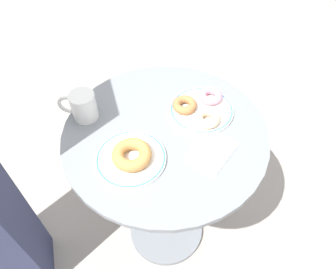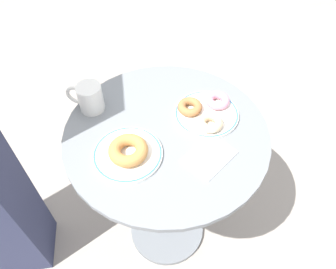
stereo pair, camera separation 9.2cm
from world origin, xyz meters
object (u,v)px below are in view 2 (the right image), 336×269
object	(u,v)px
donut_pink_frosted	(217,100)
donut_glazed	(210,123)
donut_old_fashioned	(129,151)
paper_napkin	(210,156)
coffee_mug	(89,98)
donut_cinnamon	(190,107)
plate_right	(207,114)
cafe_table	(167,173)
plate_left	(128,154)

from	to	relation	value
donut_pink_frosted	donut_glazed	xyz separation A→B (m)	(-0.09, -0.05, 0.00)
donut_old_fashioned	donut_glazed	distance (m)	0.27
paper_napkin	coffee_mug	distance (m)	0.44
donut_cinnamon	paper_napkin	xyz separation A→B (m)	(-0.08, -0.17, -0.02)
donut_old_fashioned	plate_right	bearing A→B (deg)	-5.68
donut_glazed	paper_napkin	size ratio (longest dim) A/B	0.58
donut_glazed	cafe_table	bearing A→B (deg)	144.99
donut_cinnamon	coffee_mug	xyz separation A→B (m)	(-0.24, 0.23, 0.02)
plate_right	donut_old_fashioned	world-z (taller)	donut_old_fashioned
plate_right	donut_cinnamon	world-z (taller)	donut_cinnamon
donut_pink_frosted	donut_cinnamon	size ratio (longest dim) A/B	1.00
cafe_table	donut_glazed	distance (m)	0.30
donut_glazed	plate_right	bearing A→B (deg)	54.27
plate_right	cafe_table	bearing A→B (deg)	167.35
donut_old_fashioned	coffee_mug	distance (m)	0.25
donut_pink_frosted	paper_napkin	bearing A→B (deg)	-142.03
donut_pink_frosted	paper_napkin	xyz separation A→B (m)	(-0.17, -0.13, -0.02)
cafe_table	donut_glazed	size ratio (longest dim) A/B	9.22
plate_right	paper_napkin	size ratio (longest dim) A/B	1.51
donut_cinnamon	paper_napkin	distance (m)	0.19
donut_old_fashioned	paper_napkin	xyz separation A→B (m)	(0.18, -0.16, -0.03)
cafe_table	coffee_mug	bearing A→B (deg)	116.41
donut_pink_frosted	donut_glazed	size ratio (longest dim) A/B	1.00
plate_left	plate_right	size ratio (longest dim) A/B	0.98
plate_right	donut_glazed	bearing A→B (deg)	-125.73
donut_old_fashioned	coffee_mug	xyz separation A→B (m)	(0.03, 0.25, 0.02)
donut_old_fashioned	paper_napkin	world-z (taller)	donut_old_fashioned
donut_old_fashioned	donut_pink_frosted	bearing A→B (deg)	-3.55
coffee_mug	plate_right	bearing A→B (deg)	-45.93
cafe_table	paper_napkin	world-z (taller)	paper_napkin
plate_left	donut_cinnamon	size ratio (longest dim) A/B	2.56
cafe_table	donut_cinnamon	xyz separation A→B (m)	(0.11, 0.01, 0.27)
plate_left	donut_cinnamon	world-z (taller)	donut_cinnamon
donut_cinnamon	donut_glazed	size ratio (longest dim) A/B	1.00
plate_left	donut_glazed	xyz separation A→B (m)	(0.26, -0.09, 0.02)
plate_right	donut_pink_frosted	size ratio (longest dim) A/B	2.61
donut_old_fashioned	donut_cinnamon	bearing A→B (deg)	3.78
plate_left	donut_pink_frosted	distance (m)	0.35
donut_glazed	coffee_mug	xyz separation A→B (m)	(-0.24, 0.32, 0.02)
donut_cinnamon	plate_right	bearing A→B (deg)	-54.16
donut_glazed	coffee_mug	size ratio (longest dim) A/B	0.74
plate_left	donut_pink_frosted	bearing A→B (deg)	-5.11
paper_napkin	donut_glazed	bearing A→B (deg)	44.54
cafe_table	donut_pink_frosted	bearing A→B (deg)	-7.14
donut_pink_frosted	paper_napkin	world-z (taller)	donut_pink_frosted
cafe_table	coffee_mug	size ratio (longest dim) A/B	6.82
cafe_table	paper_napkin	size ratio (longest dim) A/B	5.34
plate_left	coffee_mug	size ratio (longest dim) A/B	1.90
plate_right	donut_glazed	world-z (taller)	donut_glazed
donut_glazed	paper_napkin	xyz separation A→B (m)	(-0.08, -0.08, -0.02)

